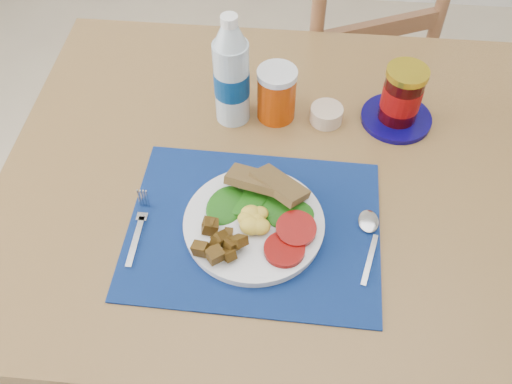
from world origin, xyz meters
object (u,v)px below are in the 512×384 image
water_bottle (232,76)px  jam_on_saucer (401,99)px  breakfast_plate (251,223)px  juice_glass (276,95)px  chair_far (354,49)px

water_bottle → jam_on_saucer: (0.34, 0.02, -0.05)m
breakfast_plate → juice_glass: (0.02, 0.30, 0.03)m
water_bottle → juice_glass: size_ratio=2.23×
chair_far → juice_glass: (-0.19, -0.49, 0.24)m
chair_far → water_bottle: size_ratio=4.56×
jam_on_saucer → chair_far: bearing=96.6°
chair_far → water_bottle: 0.65m
chair_far → water_bottle: chair_far is taller
breakfast_plate → water_bottle: bearing=125.4°
chair_far → breakfast_plate: 0.85m
chair_far → water_bottle: bearing=36.4°
water_bottle → juice_glass: 0.10m
chair_far → jam_on_saucer: chair_far is taller
chair_far → jam_on_saucer: size_ratio=7.61×
chair_far → breakfast_plate: size_ratio=4.53×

